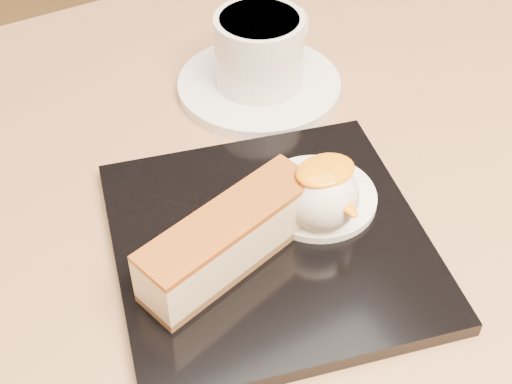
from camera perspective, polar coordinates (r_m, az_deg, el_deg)
table at (r=0.67m, az=5.16°, el=-11.17°), size 0.80×0.80×0.72m
dessert_plate at (r=0.52m, az=1.11°, el=-4.06°), size 0.27×0.27×0.01m
cheesecake at (r=0.48m, az=-2.14°, el=-3.73°), size 0.14×0.07×0.04m
cream_smear at (r=0.54m, az=4.89°, el=-0.41°), size 0.09×0.09×0.01m
ice_cream_scoop at (r=0.51m, az=5.34°, el=-0.32°), size 0.05×0.05×0.05m
mango_sauce at (r=0.49m, az=5.57°, el=1.73°), size 0.04×0.03×0.01m
mint_sprig at (r=0.54m, az=0.84°, el=0.45°), size 0.04×0.03×0.00m
saucer at (r=0.66m, az=0.25°, el=8.53°), size 0.15×0.15×0.01m
coffee_cup at (r=0.64m, az=0.38°, el=11.42°), size 0.11×0.08×0.06m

